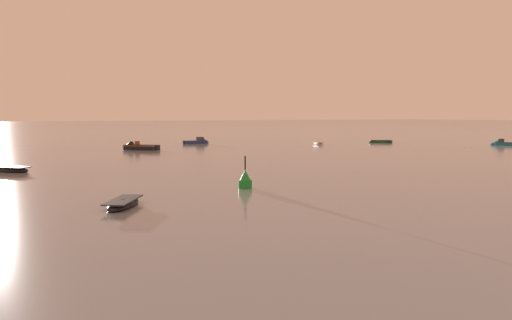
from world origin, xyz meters
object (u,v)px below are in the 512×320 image
object	(u,v)px
channel_buoy	(245,181)
motorboat_moored_3	(502,144)
rowboat_moored_7	(381,142)
motorboat_moored_2	(137,148)
motorboat_moored_0	(199,142)
rowboat_moored_5	(318,144)
rowboat_moored_3	(123,204)
rowboat_moored_4	(9,170)

from	to	relation	value
channel_buoy	motorboat_moored_3	bearing A→B (deg)	20.45
channel_buoy	rowboat_moored_7	bearing A→B (deg)	38.54
motorboat_moored_2	motorboat_moored_0	bearing A→B (deg)	-97.09
motorboat_moored_3	rowboat_moored_5	bearing A→B (deg)	12.83
rowboat_moored_5	channel_buoy	bearing A→B (deg)	155.25
rowboat_moored_5	rowboat_moored_7	size ratio (longest dim) A/B	0.76
rowboat_moored_3	motorboat_moored_3	world-z (taller)	motorboat_moored_3
motorboat_moored_2	channel_buoy	size ratio (longest dim) A/B	2.33
motorboat_moored_0	rowboat_moored_7	xyz separation A→B (m)	(28.69, -12.40, -0.08)
motorboat_moored_0	rowboat_moored_7	size ratio (longest dim) A/B	1.08
rowboat_moored_4	rowboat_moored_7	xyz separation A→B (m)	(58.27, 17.92, 0.00)
rowboat_moored_3	channel_buoy	bearing A→B (deg)	-39.19
rowboat_moored_7	motorboat_moored_2	xyz separation A→B (m)	(-41.62, 3.38, 0.08)
motorboat_moored_2	rowboat_moored_4	bearing A→B (deg)	99.99
rowboat_moored_7	motorboat_moored_2	bearing A→B (deg)	-152.71
motorboat_moored_2	motorboat_moored_3	xyz separation A→B (m)	(53.40, -18.04, -0.02)
rowboat_moored_5	channel_buoy	distance (m)	49.32
motorboat_moored_3	channel_buoy	size ratio (longest dim) A/B	1.72
rowboat_moored_5	motorboat_moored_2	size ratio (longest dim) A/B	0.60
channel_buoy	rowboat_moored_4	bearing A→B (deg)	126.57
motorboat_moored_0	channel_buoy	world-z (taller)	channel_buoy
motorboat_moored_0	channel_buoy	distance (m)	50.91
rowboat_moored_3	rowboat_moored_5	distance (m)	57.35
rowboat_moored_3	rowboat_moored_7	world-z (taller)	rowboat_moored_7
rowboat_moored_4	motorboat_moored_2	xyz separation A→B (m)	(16.64, 21.29, 0.09)
rowboat_moored_3	channel_buoy	xyz separation A→B (m)	(8.66, 2.82, 0.31)
motorboat_moored_0	motorboat_moored_3	distance (m)	48.68
rowboat_moored_5	rowboat_moored_3	bearing A→B (deg)	150.62
rowboat_moored_4	channel_buoy	distance (m)	22.30
channel_buoy	rowboat_moored_5	bearing A→B (deg)	48.61
rowboat_moored_4	motorboat_moored_0	size ratio (longest dim) A/B	0.85
rowboat_moored_3	rowboat_moored_5	world-z (taller)	rowboat_moored_3
motorboat_moored_2	motorboat_moored_3	size ratio (longest dim) A/B	1.36
motorboat_moored_2	channel_buoy	distance (m)	39.35
rowboat_moored_7	channel_buoy	size ratio (longest dim) A/B	1.84
rowboat_moored_3	channel_buoy	size ratio (longest dim) A/B	1.56
rowboat_moored_4	rowboat_moored_3	bearing A→B (deg)	-29.82
rowboat_moored_4	rowboat_moored_5	distance (m)	49.71
rowboat_moored_3	motorboat_moored_3	size ratio (longest dim) A/B	0.91
motorboat_moored_3	rowboat_moored_4	bearing A→B (deg)	48.74
motorboat_moored_3	channel_buoy	xyz separation A→B (m)	(-56.76, -21.17, 0.22)
rowboat_moored_7	motorboat_moored_0	bearing A→B (deg)	-171.45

